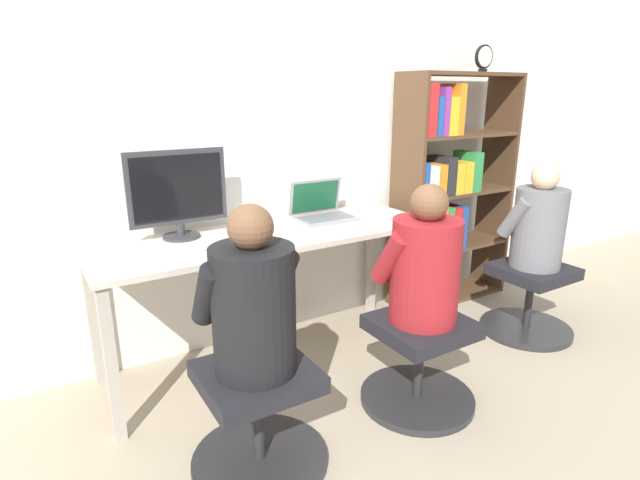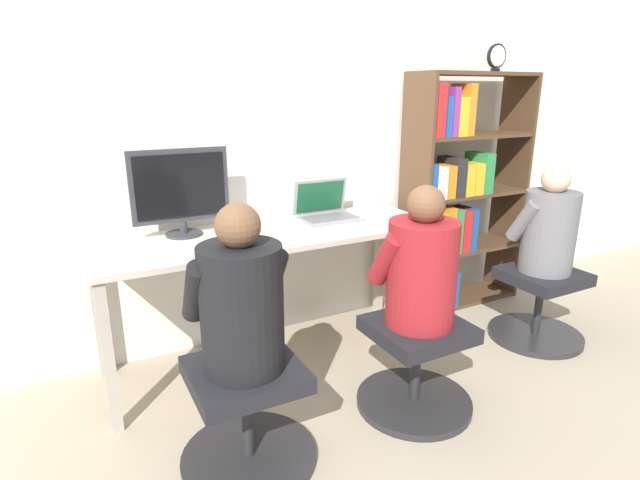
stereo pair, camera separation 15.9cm
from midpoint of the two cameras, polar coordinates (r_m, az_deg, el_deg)
ground_plane at (r=2.77m, az=-0.92°, el=-16.00°), size 14.00×14.00×0.00m
wall_back at (r=2.95m, az=-7.06°, el=12.73°), size 10.00×0.05×2.60m
desk at (r=2.73m, az=-3.84°, el=-0.78°), size 1.87×0.60×0.76m
desktop_monitor at (r=2.66m, az=-13.99°, el=5.38°), size 0.51×0.19×0.46m
laptop at (r=2.96m, az=2.30°, el=3.29°), size 0.35×0.25×0.23m
keyboard at (r=2.44m, az=-12.33°, el=-0.98°), size 0.43×0.15×0.03m
computer_mouse_by_keyboard at (r=2.51m, az=-6.16°, el=-0.01°), size 0.07×0.11×0.04m
office_chair_left at (r=2.18m, az=-6.13°, el=-19.29°), size 0.57×0.57×0.45m
office_chair_right at (r=2.55m, az=12.72°, el=-13.76°), size 0.57×0.57×0.45m
person_at_monitor at (r=1.93m, az=-6.66°, el=-6.89°), size 0.39×0.34×0.67m
person_at_laptop at (r=2.34m, az=13.43°, el=-3.00°), size 0.39×0.34×0.66m
bookshelf at (r=3.57m, az=16.13°, el=4.19°), size 0.92×0.32×1.61m
desk_clock at (r=3.60m, az=20.81°, el=18.99°), size 0.15×0.03×0.17m
office_chair_side at (r=3.43m, az=24.97°, el=-6.74°), size 0.57×0.57×0.45m
person_near_shelf at (r=3.28m, az=25.97°, el=1.34°), size 0.37×0.33×0.64m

